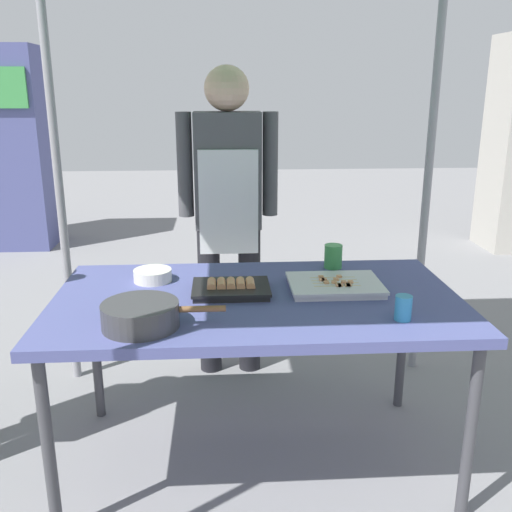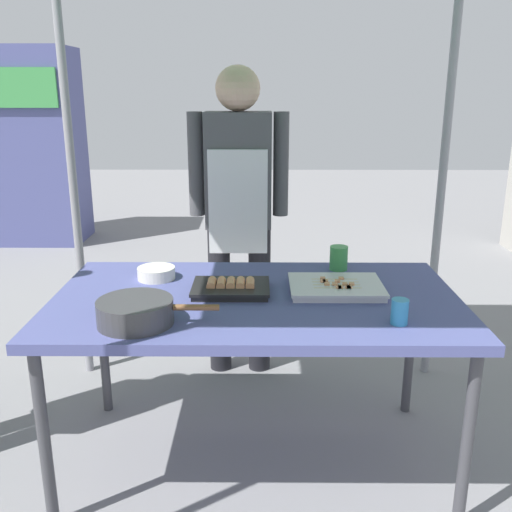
# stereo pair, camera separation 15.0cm
# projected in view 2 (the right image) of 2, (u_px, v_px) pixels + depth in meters

# --- Properties ---
(ground_plane) EXTENTS (18.00, 18.00, 0.00)m
(ground_plane) POSITION_uv_depth(u_px,v_px,m) (256.00, 458.00, 2.46)
(ground_plane) COLOR slate
(stall_table) EXTENTS (1.60, 0.90, 0.75)m
(stall_table) POSITION_uv_depth(u_px,v_px,m) (256.00, 308.00, 2.26)
(stall_table) COLOR #4C518C
(stall_table) RESTS_ON ground
(tray_grilled_sausages) EXTENTS (0.31, 0.23, 0.06)m
(tray_grilled_sausages) POSITION_uv_depth(u_px,v_px,m) (231.00, 288.00, 2.28)
(tray_grilled_sausages) COLOR black
(tray_grilled_sausages) RESTS_ON stall_table
(tray_meat_skewers) EXTENTS (0.37, 0.29, 0.04)m
(tray_meat_skewers) POSITION_uv_depth(u_px,v_px,m) (336.00, 287.00, 2.30)
(tray_meat_skewers) COLOR silver
(tray_meat_skewers) RESTS_ON stall_table
(cooking_wok) EXTENTS (0.43, 0.27, 0.09)m
(cooking_wok) POSITION_uv_depth(u_px,v_px,m) (136.00, 311.00, 1.97)
(cooking_wok) COLOR #38383A
(cooking_wok) RESTS_ON stall_table
(condiment_bowl) EXTENTS (0.16, 0.16, 0.05)m
(condiment_bowl) POSITION_uv_depth(u_px,v_px,m) (156.00, 273.00, 2.44)
(condiment_bowl) COLOR silver
(condiment_bowl) RESTS_ON stall_table
(drink_cup_near_edge) EXTENTS (0.08, 0.08, 0.11)m
(drink_cup_near_edge) POSITION_uv_depth(u_px,v_px,m) (339.00, 258.00, 2.56)
(drink_cup_near_edge) COLOR #3F994C
(drink_cup_near_edge) RESTS_ON stall_table
(drink_cup_by_wok) EXTENTS (0.06, 0.06, 0.09)m
(drink_cup_by_wok) POSITION_uv_depth(u_px,v_px,m) (400.00, 312.00, 1.97)
(drink_cup_by_wok) COLOR #338CBF
(drink_cup_by_wok) RESTS_ON stall_table
(vendor_woman) EXTENTS (0.52, 0.23, 1.65)m
(vendor_woman) POSITION_uv_depth(u_px,v_px,m) (239.00, 199.00, 2.98)
(vendor_woman) COLOR black
(vendor_woman) RESTS_ON ground
(neighbor_stall_right) EXTENTS (0.84, 0.68, 1.93)m
(neighbor_stall_right) POSITION_uv_depth(u_px,v_px,m) (37.00, 147.00, 5.72)
(neighbor_stall_right) COLOR #4C518C
(neighbor_stall_right) RESTS_ON ground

